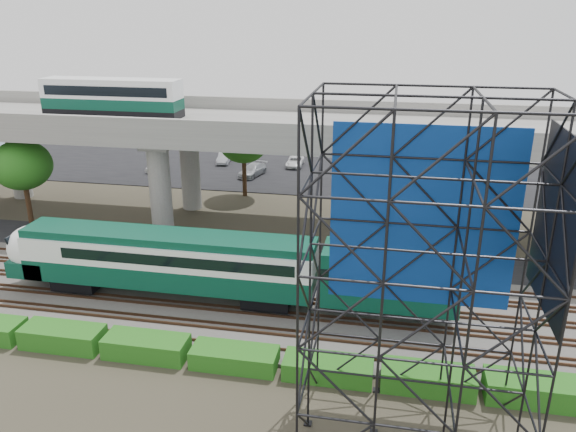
# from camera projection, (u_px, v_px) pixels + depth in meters

# --- Properties ---
(ground) EXTENTS (140.00, 140.00, 0.00)m
(ground) POSITION_uv_depth(u_px,v_px,m) (238.00, 322.00, 34.10)
(ground) COLOR #474233
(ground) RESTS_ON ground
(ballast_bed) EXTENTS (90.00, 12.00, 0.20)m
(ballast_bed) POSITION_uv_depth(u_px,v_px,m) (247.00, 305.00, 35.91)
(ballast_bed) COLOR slate
(ballast_bed) RESTS_ON ground
(service_road) EXTENTS (90.00, 5.00, 0.08)m
(service_road) POSITION_uv_depth(u_px,v_px,m) (275.00, 253.00, 43.76)
(service_road) COLOR black
(service_road) RESTS_ON ground
(parking_lot) EXTENTS (90.00, 18.00, 0.08)m
(parking_lot) POSITION_uv_depth(u_px,v_px,m) (317.00, 172.00, 65.41)
(parking_lot) COLOR black
(parking_lot) RESTS_ON ground
(harbor_water) EXTENTS (140.00, 40.00, 0.03)m
(harbor_water) POSITION_uv_depth(u_px,v_px,m) (337.00, 134.00, 85.69)
(harbor_water) COLOR #42596D
(harbor_water) RESTS_ON ground
(rail_tracks) EXTENTS (90.00, 9.52, 0.16)m
(rail_tracks) POSITION_uv_depth(u_px,v_px,m) (247.00, 303.00, 35.85)
(rail_tracks) COLOR #472D1E
(rail_tracks) RESTS_ON ballast_bed
(commuter_train) EXTENTS (29.30, 3.06, 4.30)m
(commuter_train) POSITION_uv_depth(u_px,v_px,m) (200.00, 262.00, 35.47)
(commuter_train) COLOR black
(commuter_train) RESTS_ON rail_tracks
(overpass) EXTENTS (80.00, 12.00, 12.40)m
(overpass) POSITION_uv_depth(u_px,v_px,m) (275.00, 134.00, 46.19)
(overpass) COLOR #9E9B93
(overpass) RESTS_ON ground
(scaffold_tower) EXTENTS (9.36, 6.36, 15.00)m
(scaffold_tower) POSITION_uv_depth(u_px,v_px,m) (422.00, 287.00, 22.39)
(scaffold_tower) COLOR black
(scaffold_tower) RESTS_ON ground
(hedge_strip) EXTENTS (34.60, 1.80, 1.20)m
(hedge_strip) POSITION_uv_depth(u_px,v_px,m) (235.00, 357.00, 29.77)
(hedge_strip) COLOR #196116
(hedge_strip) RESTS_ON ground
(trees) EXTENTS (40.94, 16.94, 7.69)m
(trees) POSITION_uv_depth(u_px,v_px,m) (235.00, 163.00, 47.89)
(trees) COLOR #382314
(trees) RESTS_ON ground
(suv) EXTENTS (6.03, 4.44, 1.52)m
(suv) POSITION_uv_depth(u_px,v_px,m) (120.00, 235.00, 45.05)
(suv) COLOR black
(suv) RESTS_ON service_road
(parked_cars) EXTENTS (39.56, 9.81, 1.32)m
(parked_cars) POSITION_uv_depth(u_px,v_px,m) (336.00, 169.00, 64.21)
(parked_cars) COLOR white
(parked_cars) RESTS_ON parking_lot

